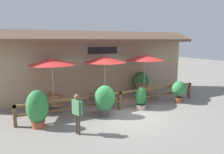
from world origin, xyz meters
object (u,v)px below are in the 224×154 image
object	(u,v)px
patio_umbrella_middle	(105,59)
potted_plant_tall_tropical	(179,89)
chair_middle_wallside	(100,92)
potted_plant_entrance_palm	(141,99)
chair_middle_streetside	(112,97)
dining_table_middle	(105,93)
chair_near_streetside	(56,104)
dining_table_far	(144,88)
potted_plant_small_flowering	(37,108)
potted_plant_corner_fern	(141,82)
patio_umbrella_far	(145,57)
chair_far_wallside	(138,87)
pedestrian	(77,109)
chair_far_streetside	(151,92)
dining_table_near	(54,99)
chair_near_wallside	(51,97)
patio_umbrella_near	(52,61)
potted_plant_broad_leaf	(105,99)

from	to	relation	value
patio_umbrella_middle	potted_plant_tall_tropical	xyz separation A→B (m)	(3.83, -2.03, -1.76)
chair_middle_wallside	potted_plant_entrance_palm	xyz separation A→B (m)	(1.11, -2.72, 0.09)
chair_middle_streetside	potted_plant_tall_tropical	size ratio (longest dim) A/B	0.67
dining_table_middle	potted_plant_entrance_palm	xyz separation A→B (m)	(1.17, -1.98, -0.00)
chair_near_streetside	dining_table_far	size ratio (longest dim) A/B	0.88
potted_plant_small_flowering	potted_plant_corner_fern	size ratio (longest dim) A/B	1.09
patio_umbrella_far	chair_far_wallside	world-z (taller)	patio_umbrella_far
potted_plant_corner_fern	pedestrian	bearing A→B (deg)	-144.23
chair_middle_streetside	chair_far_streetside	world-z (taller)	same
chair_far_wallside	dining_table_near	bearing A→B (deg)	3.97
chair_near_wallside	pedestrian	distance (m)	4.32
chair_near_streetside	dining_table_middle	bearing A→B (deg)	-1.32
potted_plant_entrance_palm	potted_plant_small_flowering	distance (m)	5.27
dining_table_near	chair_near_streetside	size ratio (longest dim) A/B	1.14
potted_plant_small_flowering	dining_table_near	bearing A→B (deg)	61.33
potted_plant_tall_tropical	potted_plant_entrance_palm	bearing A→B (deg)	178.76
chair_far_streetside	pedestrian	size ratio (longest dim) A/B	0.54
potted_plant_corner_fern	patio_umbrella_near	bearing A→B (deg)	-172.01
chair_near_wallside	chair_middle_wallside	xyz separation A→B (m)	(2.98, -0.14, 0.00)
patio_umbrella_middle	potted_plant_corner_fern	world-z (taller)	patio_umbrella_middle
chair_middle_wallside	chair_near_streetside	bearing A→B (deg)	20.15
patio_umbrella_near	patio_umbrella_middle	world-z (taller)	same
dining_table_near	potted_plant_corner_fern	distance (m)	6.31
dining_table_near	chair_near_wallside	world-z (taller)	chair_near_wallside
patio_umbrella_near	chair_near_wallside	xyz separation A→B (m)	(0.01, 0.72, -2.08)
chair_near_streetside	potted_plant_corner_fern	world-z (taller)	potted_plant_corner_fern
dining_table_far	potted_plant_corner_fern	world-z (taller)	potted_plant_corner_fern
potted_plant_broad_leaf	pedestrian	distance (m)	2.31
chair_near_wallside	patio_umbrella_middle	world-z (taller)	patio_umbrella_middle
patio_umbrella_near	dining_table_middle	xyz separation A→B (m)	(2.94, -0.16, -1.98)
chair_far_wallside	dining_table_middle	bearing A→B (deg)	12.78
patio_umbrella_middle	potted_plant_small_flowering	world-z (taller)	patio_umbrella_middle
patio_umbrella_middle	dining_table_near	bearing A→B (deg)	176.97
patio_umbrella_middle	potted_plant_broad_leaf	size ratio (longest dim) A/B	1.84
chair_far_streetside	potted_plant_small_flowering	size ratio (longest dim) A/B	0.54
dining_table_middle	chair_far_streetside	world-z (taller)	chair_far_streetside
dining_table_middle	pedestrian	bearing A→B (deg)	-129.90
dining_table_near	chair_far_streetside	size ratio (longest dim) A/B	1.14
chair_near_wallside	pedestrian	world-z (taller)	pedestrian
patio_umbrella_near	dining_table_near	xyz separation A→B (m)	(0.00, -0.00, -1.98)
chair_near_wallside	potted_plant_corner_fern	size ratio (longest dim) A/B	0.59
dining_table_near	dining_table_far	distance (m)	5.79
chair_far_wallside	potted_plant_corner_fern	bearing A→B (deg)	-149.22
chair_near_wallside	potted_plant_entrance_palm	bearing A→B (deg)	143.41
patio_umbrella_middle	potted_plant_tall_tropical	bearing A→B (deg)	-27.98
potted_plant_tall_tropical	dining_table_far	bearing A→B (deg)	115.05
dining_table_middle	chair_middle_wallside	bearing A→B (deg)	85.82
chair_far_streetside	chair_far_wallside	world-z (taller)	same
chair_far_wallside	potted_plant_small_flowering	size ratio (longest dim) A/B	0.54
dining_table_far	potted_plant_corner_fern	xyz separation A→B (m)	(0.45, 0.99, 0.19)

